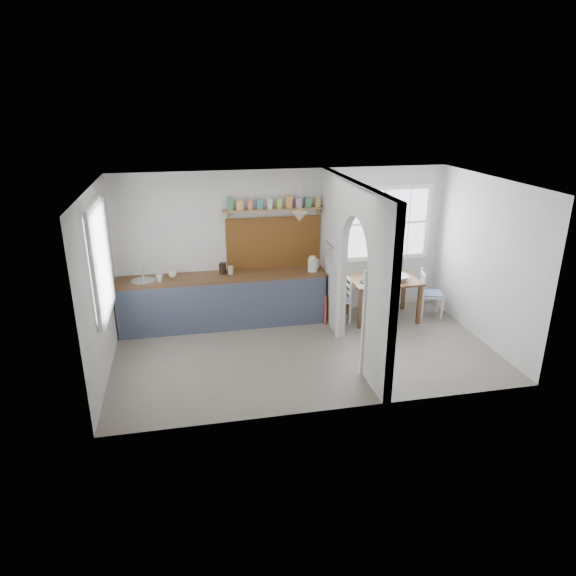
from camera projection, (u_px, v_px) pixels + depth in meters
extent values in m
cube|color=#6D6454|center=(305.00, 352.00, 7.96)|extent=(5.80, 3.20, 0.01)
cube|color=silver|center=(308.00, 183.00, 7.06)|extent=(5.80, 3.20, 0.01)
cube|color=silver|center=(285.00, 244.00, 8.98)|extent=(5.80, 0.01, 2.60)
cube|color=silver|center=(338.00, 315.00, 6.04)|extent=(5.80, 0.01, 2.60)
cube|color=silver|center=(99.00, 286.00, 6.96)|extent=(0.01, 3.20, 2.60)
cube|color=silver|center=(486.00, 261.00, 8.06)|extent=(0.01, 3.20, 2.60)
cube|color=silver|center=(382.00, 298.00, 6.54)|extent=(0.12, 0.80, 2.60)
cube|color=silver|center=(333.00, 251.00, 8.56)|extent=(0.12, 1.20, 2.60)
cube|color=silver|center=(359.00, 222.00, 7.19)|extent=(0.12, 1.20, 1.05)
cube|color=#533A1E|center=(223.00, 277.00, 8.64)|extent=(3.50, 0.60, 0.05)
cube|color=#454A58|center=(226.00, 308.00, 8.53)|extent=(3.50, 0.03, 0.85)
cube|color=black|center=(224.00, 301.00, 8.84)|extent=(3.46, 0.45, 0.85)
cylinder|color=silver|center=(143.00, 281.00, 8.39)|extent=(0.40, 0.40, 0.02)
cube|color=brown|center=(274.00, 242.00, 8.90)|extent=(1.65, 0.03, 0.90)
cube|color=#A57F50|center=(274.00, 209.00, 8.62)|extent=(1.75, 0.20, 0.03)
cube|color=#327646|center=(230.00, 205.00, 8.44)|extent=(0.09, 0.09, 0.18)
cube|color=#AF8A3C|center=(240.00, 204.00, 8.47)|extent=(0.09, 0.09, 0.18)
cube|color=#CD613A|center=(250.00, 204.00, 8.50)|extent=(0.09, 0.09, 0.18)
cube|color=teal|center=(260.00, 204.00, 8.53)|extent=(0.09, 0.09, 0.18)
cube|color=silver|center=(269.00, 203.00, 8.56)|extent=(0.09, 0.09, 0.18)
cube|color=#85B745|center=(279.00, 203.00, 8.59)|extent=(0.09, 0.09, 0.18)
cube|color=#BF712E|center=(289.00, 202.00, 8.63)|extent=(0.09, 0.09, 0.18)
cube|color=#946597|center=(298.00, 202.00, 8.66)|extent=(0.09, 0.09, 0.18)
cube|color=#327646|center=(308.00, 202.00, 8.69)|extent=(0.09, 0.09, 0.18)
cube|color=#AF8A3C|center=(317.00, 201.00, 8.72)|extent=(0.09, 0.09, 0.18)
cone|color=beige|center=(299.00, 217.00, 8.39)|extent=(0.26, 0.26, 0.16)
cylinder|color=silver|center=(330.00, 245.00, 8.40)|extent=(0.02, 0.50, 0.02)
imported|color=white|center=(159.00, 278.00, 8.32)|extent=(0.14, 0.14, 0.11)
imported|color=white|center=(172.00, 274.00, 8.53)|extent=(0.17, 0.17, 0.10)
cube|color=black|center=(223.00, 268.00, 8.68)|extent=(0.13, 0.15, 0.19)
cylinder|color=tan|center=(231.00, 270.00, 8.68)|extent=(0.11, 0.11, 0.14)
cube|color=#B91F71|center=(325.00, 309.00, 8.86)|extent=(0.02, 0.03, 0.54)
cube|color=#CD5112|center=(326.00, 311.00, 8.84)|extent=(0.02, 0.03, 0.51)
imported|color=white|center=(399.00, 278.00, 8.88)|extent=(0.39, 0.39, 0.08)
imported|color=#597959|center=(377.00, 280.00, 8.76)|extent=(0.12, 0.12, 0.09)
cylinder|color=black|center=(365.00, 282.00, 8.79)|extent=(0.25, 0.25, 0.02)
imported|color=#5F4971|center=(386.00, 269.00, 9.15)|extent=(0.25, 0.25, 0.20)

